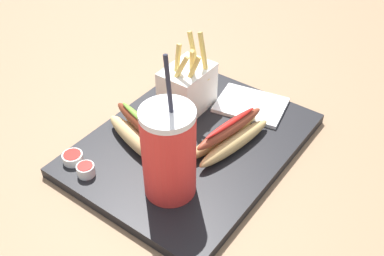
{
  "coord_description": "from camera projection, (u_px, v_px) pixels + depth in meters",
  "views": [
    {
      "loc": [
        -0.52,
        -0.38,
        0.59
      ],
      "look_at": [
        0.0,
        0.0,
        0.05
      ],
      "focal_mm": 42.76,
      "sensor_mm": 36.0,
      "label": 1
    }
  ],
  "objects": [
    {
      "name": "ground_plane",
      "position": [
        192.0,
        152.0,
        0.89
      ],
      "size": [
        2.4,
        2.4,
        0.02
      ],
      "primitive_type": "cube",
      "color": "#8C6B4C"
    },
    {
      "name": "food_tray",
      "position": [
        192.0,
        144.0,
        0.87
      ],
      "size": [
        0.44,
        0.34,
        0.02
      ],
      "primitive_type": "cube",
      "color": "black",
      "rests_on": "ground_plane"
    },
    {
      "name": "soda_cup",
      "position": [
        169.0,
        153.0,
        0.72
      ],
      "size": [
        0.09,
        0.09,
        0.26
      ],
      "color": "red",
      "rests_on": "food_tray"
    },
    {
      "name": "fries_basket",
      "position": [
        187.0,
        88.0,
        0.91
      ],
      "size": [
        0.1,
        0.08,
        0.16
      ],
      "color": "white",
      "rests_on": "food_tray"
    },
    {
      "name": "hot_dog_1",
      "position": [
        230.0,
        136.0,
        0.84
      ],
      "size": [
        0.19,
        0.09,
        0.06
      ],
      "color": "tan",
      "rests_on": "food_tray"
    },
    {
      "name": "hot_dog_2",
      "position": [
        141.0,
        133.0,
        0.84
      ],
      "size": [
        0.1,
        0.18,
        0.06
      ],
      "color": "#DBB775",
      "rests_on": "food_tray"
    },
    {
      "name": "ketchup_cup_1",
      "position": [
        193.0,
        72.0,
        1.03
      ],
      "size": [
        0.04,
        0.04,
        0.02
      ],
      "color": "white",
      "rests_on": "food_tray"
    },
    {
      "name": "ketchup_cup_2",
      "position": [
        86.0,
        170.0,
        0.79
      ],
      "size": [
        0.03,
        0.03,
        0.02
      ],
      "color": "white",
      "rests_on": "food_tray"
    },
    {
      "name": "ketchup_cup_3",
      "position": [
        73.0,
        157.0,
        0.82
      ],
      "size": [
        0.04,
        0.04,
        0.02
      ],
      "color": "white",
      "rests_on": "food_tray"
    },
    {
      "name": "napkin_stack",
      "position": [
        251.0,
        105.0,
        0.94
      ],
      "size": [
        0.13,
        0.16,
        0.01
      ],
      "primitive_type": "cube",
      "rotation": [
        0.0,
        0.0,
        0.2
      ],
      "color": "white",
      "rests_on": "food_tray"
    }
  ]
}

